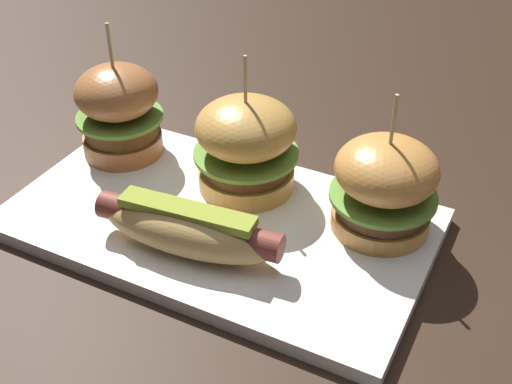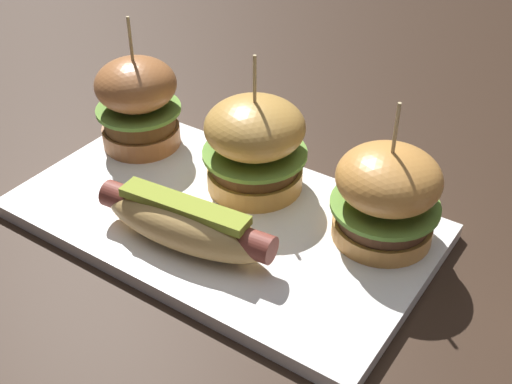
% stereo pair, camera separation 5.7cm
% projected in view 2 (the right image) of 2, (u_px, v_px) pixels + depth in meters
% --- Properties ---
extents(ground_plane, '(3.00, 3.00, 0.00)m').
position_uv_depth(ground_plane, '(222.00, 225.00, 0.62)').
color(ground_plane, black).
extents(platter_main, '(0.38, 0.22, 0.01)m').
position_uv_depth(platter_main, '(222.00, 219.00, 0.61)').
color(platter_main, white).
rests_on(platter_main, ground).
extents(hot_dog, '(0.17, 0.07, 0.04)m').
position_uv_depth(hot_dog, '(186.00, 223.00, 0.56)').
color(hot_dog, tan).
rests_on(hot_dog, platter_main).
extents(slider_left, '(0.09, 0.09, 0.14)m').
position_uv_depth(slider_left, '(138.00, 103.00, 0.68)').
color(slider_left, '#AC6839').
rests_on(slider_left, platter_main).
extents(slider_center, '(0.10, 0.10, 0.14)m').
position_uv_depth(slider_center, '(257.00, 145.00, 0.62)').
color(slider_center, gold).
rests_on(slider_center, platter_main).
extents(slider_right, '(0.09, 0.09, 0.13)m').
position_uv_depth(slider_right, '(387.00, 195.00, 0.56)').
color(slider_right, '#CF8C43').
rests_on(slider_right, platter_main).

